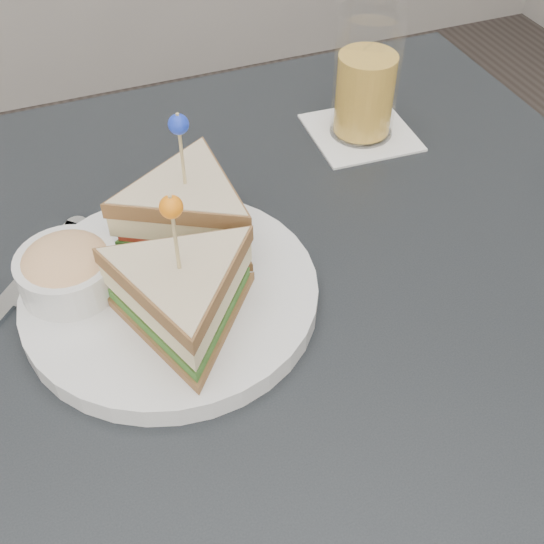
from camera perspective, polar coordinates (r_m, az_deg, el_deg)
The scene contains 4 objects.
table at distance 0.60m, azimuth -0.55°, elevation -9.46°, with size 0.80×0.80×0.75m.
plate_meal at distance 0.54m, azimuth -8.45°, elevation 0.80°, with size 0.31×0.31×0.14m.
cutlery_knife at distance 0.60m, azimuth -20.85°, elevation -1.99°, with size 0.14×0.16×0.01m.
drink_set at distance 0.73m, azimuth 7.85°, elevation 15.39°, with size 0.11×0.11×0.13m.
Camera 1 is at (-0.12, -0.33, 1.16)m, focal length 45.00 mm.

